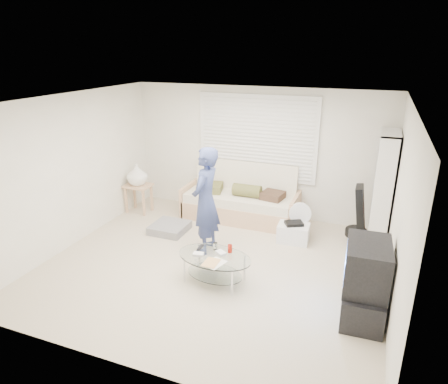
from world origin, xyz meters
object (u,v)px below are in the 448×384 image
at_px(bookshelf, 383,190).
at_px(coffee_table, 215,261).
at_px(tv_unit, 365,281).
at_px(futon_sofa, 241,201).

height_order(bookshelf, coffee_table, bookshelf).
distance_m(tv_unit, coffee_table, 2.01).
height_order(futon_sofa, coffee_table, futon_sofa).
bearing_deg(tv_unit, futon_sofa, 135.66).
height_order(bookshelf, tv_unit, bookshelf).
relative_size(futon_sofa, coffee_table, 1.93).
xyz_separation_m(futon_sofa, tv_unit, (2.39, -2.33, 0.13)).
bearing_deg(futon_sofa, tv_unit, -44.34).
relative_size(tv_unit, coffee_table, 0.87).
height_order(futon_sofa, tv_unit, futon_sofa).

